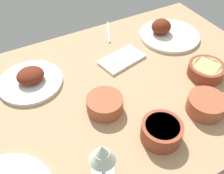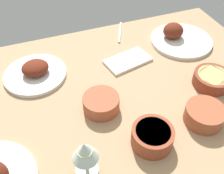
# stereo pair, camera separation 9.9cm
# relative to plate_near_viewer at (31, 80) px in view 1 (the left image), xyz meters

# --- Properties ---
(dining_table) EXTENTS (1.40, 0.90, 0.04)m
(dining_table) POSITION_rel_plate_near_viewer_xyz_m (-0.26, 0.19, -0.04)
(dining_table) COLOR tan
(dining_table) RESTS_ON ground
(plate_near_viewer) EXTENTS (0.25, 0.25, 0.07)m
(plate_near_viewer) POSITION_rel_plate_near_viewer_xyz_m (0.00, 0.00, 0.00)
(plate_near_viewer) COLOR silver
(plate_near_viewer) RESTS_ON dining_table
(plate_far_side) EXTENTS (0.29, 0.29, 0.09)m
(plate_far_side) POSITION_rel_plate_near_viewer_xyz_m (-0.68, -0.01, 0.00)
(plate_far_side) COLOR silver
(plate_far_side) RESTS_ON dining_table
(bowl_sauce) EXTENTS (0.13, 0.13, 0.06)m
(bowl_sauce) POSITION_rel_plate_near_viewer_xyz_m (-0.30, 0.46, 0.02)
(bowl_sauce) COLOR brown
(bowl_sauce) RESTS_ON dining_table
(bowl_potatoes) EXTENTS (0.15, 0.15, 0.05)m
(bowl_potatoes) POSITION_rel_plate_near_viewer_xyz_m (-0.64, 0.29, 0.01)
(bowl_potatoes) COLOR brown
(bowl_potatoes) RESTS_ON dining_table
(bowl_cream) EXTENTS (0.13, 0.13, 0.06)m
(bowl_cream) POSITION_rel_plate_near_viewer_xyz_m (-0.20, 0.26, 0.01)
(bowl_cream) COLOR #A35133
(bowl_cream) RESTS_ON dining_table
(bowl_pasta) EXTENTS (0.13, 0.13, 0.06)m
(bowl_pasta) POSITION_rel_plate_near_viewer_xyz_m (-0.51, 0.44, 0.01)
(bowl_pasta) COLOR #A35133
(bowl_pasta) RESTS_ON dining_table
(wine_glass) EXTENTS (0.08, 0.08, 0.14)m
(wine_glass) POSITION_rel_plate_near_viewer_xyz_m (-0.08, 0.48, 0.08)
(wine_glass) COLOR silver
(wine_glass) RESTS_ON dining_table
(folded_napkin) EXTENTS (0.21, 0.15, 0.01)m
(folded_napkin) POSITION_rel_plate_near_viewer_xyz_m (-0.39, 0.05, -0.01)
(folded_napkin) COLOR white
(folded_napkin) RESTS_ON dining_table
(spoon_loose) EXTENTS (0.08, 0.17, 0.01)m
(spoon_loose) POSITION_rel_plate_near_viewer_xyz_m (-0.44, -0.18, -0.02)
(spoon_loose) COLOR silver
(spoon_loose) RESTS_ON dining_table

